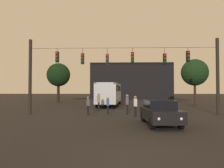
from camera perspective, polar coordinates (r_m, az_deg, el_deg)
ground_plane at (r=31.11m, az=2.49°, el=-5.56°), size 168.00×168.00×0.00m
overhead_signal_span at (r=18.54m, az=2.80°, el=3.97°), size 16.80×0.44×6.66m
city_bus at (r=28.90m, az=-0.58°, el=-2.17°), size 3.16×11.13×3.00m
car_near_right at (r=13.33m, az=12.80°, el=-7.38°), size 2.03×4.41×1.52m
pedestrian_crossing_left at (r=18.28m, az=-6.56°, el=-5.58°), size 0.34×0.42×1.57m
pedestrian_crossing_center at (r=17.08m, az=6.35°, el=-5.66°), size 0.28×0.38×1.66m
pedestrian_crossing_right at (r=21.36m, az=-3.63°, el=-4.61°), size 0.34×0.42×1.79m
pedestrian_near_bus at (r=18.40m, az=4.16°, el=-5.18°), size 0.26×0.38×1.75m
pedestrian_trailing at (r=18.68m, az=-1.14°, el=-5.61°), size 0.24×0.36×1.51m
corner_building at (r=54.19m, az=5.00°, el=0.62°), size 19.28×11.65×8.49m
tree_left_silhouette at (r=31.58m, az=21.54°, el=2.91°), size 3.72×3.72×6.45m
tree_behind_building at (r=38.23m, az=-14.33°, el=2.39°), size 4.09×4.09×6.86m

